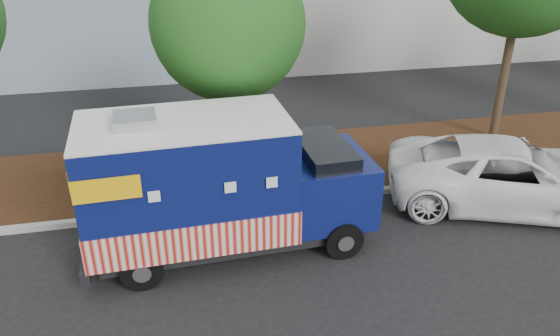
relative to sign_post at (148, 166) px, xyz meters
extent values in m
plane|color=black|center=(1.99, -1.78, -1.20)|extent=(120.00, 120.00, 0.00)
cube|color=#9E9E99|center=(1.99, -0.38, -1.12)|extent=(120.00, 0.18, 0.15)
cube|color=black|center=(1.99, 1.72, -1.12)|extent=(120.00, 4.00, 0.15)
cylinder|color=#38281C|center=(2.19, 1.16, 0.45)|extent=(0.26, 0.26, 3.30)
sphere|color=#1F5919|center=(2.19, 1.16, 3.03)|extent=(3.74, 3.74, 3.74)
cylinder|color=#38281C|center=(10.53, 2.05, 1.05)|extent=(0.26, 0.26, 4.50)
cube|color=#473828|center=(0.00, 0.00, 0.00)|extent=(0.06, 0.06, 2.40)
cube|color=black|center=(1.76, -1.93, -0.78)|extent=(5.66, 2.14, 0.28)
cube|color=#0B144F|center=(0.87, -1.97, 0.60)|extent=(4.29, 2.47, 2.39)
cube|color=#B5180B|center=(0.87, -1.97, -0.25)|extent=(4.33, 2.54, 0.75)
cube|color=white|center=(0.87, -1.97, 1.81)|extent=(4.29, 2.47, 0.06)
cube|color=#B7B7BA|center=(-0.03, -2.01, 1.94)|extent=(0.83, 0.83, 0.22)
cube|color=#0B144F|center=(3.86, -1.84, 0.05)|extent=(1.89, 2.22, 1.40)
cube|color=black|center=(3.81, -1.84, 0.72)|extent=(1.08, 1.99, 0.65)
cube|color=black|center=(4.77, -1.80, -0.42)|extent=(0.17, 2.00, 0.30)
cube|color=black|center=(-1.27, -2.06, -0.75)|extent=(0.28, 2.25, 0.28)
cube|color=#B7B7BA|center=(-1.24, -2.06, 0.65)|extent=(0.12, 1.80, 1.90)
cube|color=#B7B7BA|center=(1.11, -0.77, 0.65)|extent=(1.80, 0.12, 1.10)
cube|color=yellow|center=(-0.58, -3.22, 1.14)|extent=(1.20, 0.07, 0.45)
cube|color=yellow|center=(-0.68, -0.85, 1.14)|extent=(1.20, 0.07, 0.45)
cylinder|color=black|center=(4.00, -2.85, -0.78)|extent=(0.85, 0.32, 0.84)
cylinder|color=black|center=(3.91, -0.82, -0.78)|extent=(0.85, 0.32, 0.84)
cylinder|color=black|center=(-0.18, -3.03, -0.78)|extent=(0.85, 0.32, 0.84)
cylinder|color=black|center=(-0.27, -1.00, -0.78)|extent=(0.85, 0.32, 0.84)
imported|color=white|center=(8.71, -1.56, -0.38)|extent=(6.51, 4.64, 1.65)
camera|label=1|loc=(0.66, -12.07, 5.73)|focal=35.00mm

